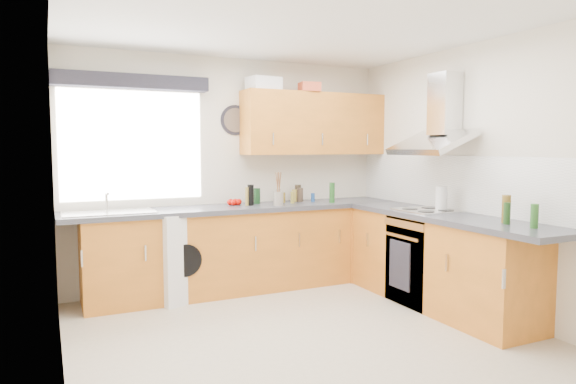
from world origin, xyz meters
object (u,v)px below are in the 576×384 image
upper_cabinets (314,124)px  washing_machine (178,255)px  extractor_hood (438,123)px  oven (426,260)px

upper_cabinets → washing_machine: 2.12m
extractor_hood → upper_cabinets: (-0.65, 1.33, 0.03)m
oven → upper_cabinets: 1.99m
extractor_hood → washing_machine: bearing=151.8°
washing_machine → upper_cabinets: bearing=-15.8°
upper_cabinets → washing_machine: bearing=-176.3°
oven → extractor_hood: bearing=-0.0°
extractor_hood → washing_machine: extractor_hood is taller
oven → extractor_hood: (0.10, -0.00, 1.34)m
extractor_hood → washing_machine: 2.90m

